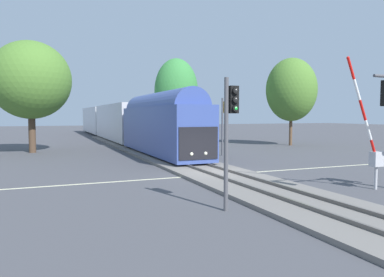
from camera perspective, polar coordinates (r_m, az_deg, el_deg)
The scene contains 10 objects.
ground_plane at distance 21.71m, azimuth 3.76°, elevation -5.68°, with size 220.00×220.00×0.00m, color #47474C.
road_centre_stripe at distance 21.71m, azimuth 3.76°, elevation -5.67°, with size 44.00×0.20×0.01m.
railway_track at distance 21.70m, azimuth 3.76°, elevation -5.43°, with size 4.40×80.00×0.32m.
commuter_train at distance 50.06m, azimuth -11.45°, elevation 2.69°, with size 3.04×58.42×5.16m.
crossing_gate_near at distance 19.18m, azimuth 26.49°, elevation -1.33°, with size 2.53×0.40×6.14m.
traffic_signal_median at distance 13.37m, azimuth 5.95°, elevation 2.60°, with size 0.53×0.38×4.88m.
traffic_signal_far_side at distance 31.98m, azimuth 5.01°, elevation 3.37°, with size 0.53×0.38×5.02m.
elm_centre_background at distance 46.62m, azimuth -2.48°, elevation 7.39°, with size 5.50×5.50×10.66m.
oak_behind_train at distance 37.49m, azimuth -23.86°, elevation 8.31°, with size 7.34×7.34×10.39m.
maple_right_background at distance 44.23m, azimuth 15.24°, elevation 7.35°, with size 5.83×5.83×10.12m.
Camera 1 is at (-9.42, -19.25, 3.52)m, focal length 34.20 mm.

